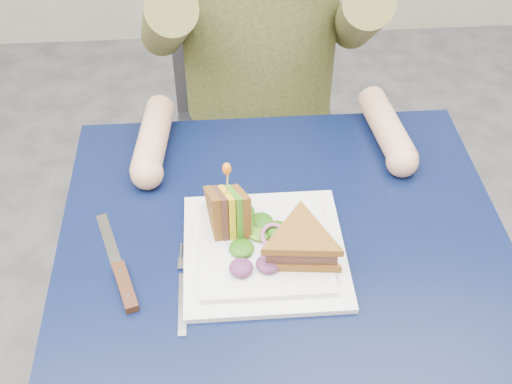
{
  "coord_description": "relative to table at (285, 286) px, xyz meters",
  "views": [
    {
      "loc": [
        -0.1,
        -0.68,
        1.52
      ],
      "look_at": [
        -0.05,
        0.06,
        0.82
      ],
      "focal_mm": 45.0,
      "sensor_mm": 36.0,
      "label": 1
    }
  ],
  "objects": [
    {
      "name": "table",
      "position": [
        0.0,
        0.0,
        0.0
      ],
      "size": [
        0.75,
        0.75,
        0.73
      ],
      "color": "black",
      "rests_on": "ground"
    },
    {
      "name": "onion_ring",
      "position": [
        -0.02,
        0.01,
        0.11
      ],
      "size": [
        0.04,
        0.04,
        0.02
      ],
      "primitive_type": "torus",
      "rotation": [
        0.44,
        0.0,
        0.0
      ],
      "color": "#9E4C7A",
      "rests_on": "plate"
    },
    {
      "name": "chair",
      "position": [
        0.0,
        0.68,
        -0.11
      ],
      "size": [
        0.42,
        0.4,
        0.93
      ],
      "color": "#47474C",
      "rests_on": "ground"
    },
    {
      "name": "plate",
      "position": [
        -0.04,
        0.01,
        0.09
      ],
      "size": [
        0.26,
        0.26,
        0.02
      ],
      "color": "white",
      "rests_on": "table"
    },
    {
      "name": "fork",
      "position": [
        -0.17,
        -0.06,
        0.08
      ],
      "size": [
        0.02,
        0.18,
        0.01
      ],
      "color": "silver",
      "rests_on": "table"
    },
    {
      "name": "sandwich_flat",
      "position": [
        0.02,
        -0.02,
        0.12
      ],
      "size": [
        0.16,
        0.16,
        0.05
      ],
      "color": "brown",
      "rests_on": "plate"
    },
    {
      "name": "lettuce_spill",
      "position": [
        -0.03,
        0.02,
        0.11
      ],
      "size": [
        0.15,
        0.13,
        0.02
      ],
      "primitive_type": null,
      "color": "#337A14",
      "rests_on": "plate"
    },
    {
      "name": "sandwich_upright",
      "position": [
        -0.09,
        0.05,
        0.13
      ],
      "size": [
        0.08,
        0.13,
        0.13
      ],
      "color": "brown",
      "rests_on": "plate"
    },
    {
      "name": "knife",
      "position": [
        -0.26,
        -0.03,
        0.09
      ],
      "size": [
        0.09,
        0.22,
        0.02
      ],
      "color": "silver",
      "rests_on": "table"
    },
    {
      "name": "toothpick",
      "position": [
        -0.09,
        0.05,
        0.2
      ],
      "size": [
        0.01,
        0.01,
        0.06
      ],
      "primitive_type": "cylinder",
      "rotation": [
        0.14,
        0.07,
        0.0
      ],
      "color": "tan",
      "rests_on": "sandwich_upright"
    },
    {
      "name": "toothpick_frill",
      "position": [
        -0.09,
        0.05,
        0.23
      ],
      "size": [
        0.01,
        0.01,
        0.02
      ],
      "primitive_type": "ellipsoid",
      "color": "orange",
      "rests_on": "sandwich_upright"
    }
  ]
}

